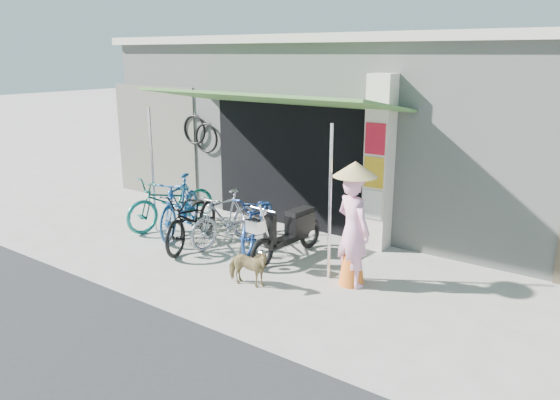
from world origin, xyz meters
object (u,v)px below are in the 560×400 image
Objects in this scene: bike_black at (193,218)px; bike_silver at (225,218)px; bike_blue at (180,205)px; bike_navy at (259,219)px; nun at (353,226)px; moped at (289,232)px; street_dog at (248,267)px; bike_teal at (172,202)px.

bike_silver is (0.42, 0.37, -0.02)m from bike_black.
bike_black is (0.67, -0.33, -0.04)m from bike_blue.
bike_navy is at bearing 16.91° from bike_black.
bike_silver is 0.87× the size of nun.
bike_black is 1.10× the size of moped.
street_dog is at bearing -34.30° from bike_silver.
bike_silver is 0.93× the size of moped.
street_dog is (1.49, -1.17, -0.19)m from bike_silver.
bike_blue reaches higher than bike_black.
bike_blue is 1.05× the size of moped.
bike_blue is at bearing -174.20° from bike_silver.
bike_navy is 2.64× the size of street_dog.
street_dog is (3.00, -1.31, -0.22)m from bike_teal.
bike_silver reaches higher than street_dog.
nun reaches higher than bike_silver.
moped is at bearing 10.40° from bike_teal.
bike_black is 1.19× the size of bike_silver.
bike_blue is 1.66m from bike_navy.
bike_navy is at bearing 20.43° from street_dog.
bike_black is at bearing -50.37° from bike_blue.
bike_black reaches higher than bike_silver.
nun is (4.19, -0.34, 0.40)m from bike_teal.
bike_teal is 1.07× the size of bike_navy.
bike_blue is 1.13× the size of bike_silver.
bike_black is 1.05× the size of bike_navy.
bike_navy is at bearing 15.21° from bike_teal.
bike_black is 1.17m from bike_navy.
bike_blue is (0.41, -0.18, 0.04)m from bike_teal.
bike_blue is 0.95× the size of bike_black.
street_dog is at bearing -41.99° from bike_black.
bike_teal is 1.20m from bike_black.
bike_teal is 1.01× the size of bike_black.
bike_teal is at bearing -175.50° from moped.
bike_teal reaches higher than bike_silver.
bike_teal reaches higher than bike_black.
street_dog is at bearing -47.72° from bike_blue.
bike_blue is at bearing 170.16° from bike_navy.
bike_silver is 2.33× the size of street_dog.
nun is (2.68, -0.20, 0.43)m from bike_silver.
bike_blue reaches higher than street_dog.
nun is (1.39, -0.35, 0.46)m from moped.
bike_teal is 1.12× the size of moped.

